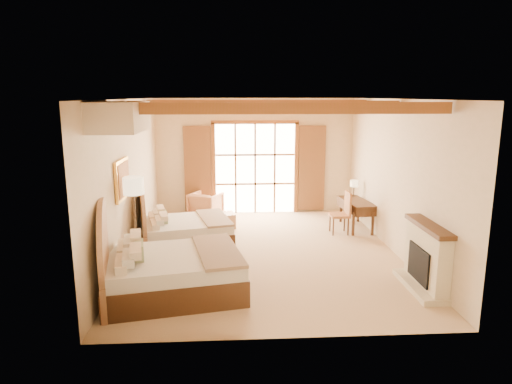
{
  "coord_description": "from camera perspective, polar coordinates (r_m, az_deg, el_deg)",
  "views": [
    {
      "loc": [
        -0.74,
        -9.17,
        3.27
      ],
      "look_at": [
        -0.17,
        0.2,
        1.28
      ],
      "focal_mm": 32.0,
      "sensor_mm": 36.0,
      "label": 1
    }
  ],
  "objects": [
    {
      "name": "french_doors",
      "position": [
        12.79,
        -0.11,
        2.9
      ],
      "size": [
        3.95,
        0.08,
        2.6
      ],
      "color": "white",
      "rests_on": "ground"
    },
    {
      "name": "nightstand",
      "position": [
        8.89,
        -14.34,
        -8.16
      ],
      "size": [
        0.5,
        0.5,
        0.53
      ],
      "primitive_type": "cube",
      "rotation": [
        0.0,
        0.0,
        -0.15
      ],
      "color": "#472817",
      "rests_on": "floor"
    },
    {
      "name": "ceiling",
      "position": [
        9.2,
        1.16,
        11.55
      ],
      "size": [
        7.0,
        7.0,
        0.0
      ],
      "primitive_type": "plane",
      "rotation": [
        3.14,
        0.0,
        0.0
      ],
      "color": "#B96F3C",
      "rests_on": "ground"
    },
    {
      "name": "wall_left",
      "position": [
        9.54,
        -15.59,
        1.46
      ],
      "size": [
        0.0,
        7.0,
        7.0
      ],
      "primitive_type": "plane",
      "rotation": [
        1.57,
        0.0,
        1.57
      ],
      "color": "beige",
      "rests_on": "ground"
    },
    {
      "name": "wall_right",
      "position": [
        9.95,
        17.12,
        1.79
      ],
      "size": [
        0.0,
        7.0,
        7.0
      ],
      "primitive_type": "plane",
      "rotation": [
        1.57,
        0.0,
        -1.57
      ],
      "color": "beige",
      "rests_on": "ground"
    },
    {
      "name": "bed_far",
      "position": [
        10.23,
        -9.61,
        -4.59
      ],
      "size": [
        2.23,
        1.85,
        1.26
      ],
      "rotation": [
        0.0,
        0.0,
        0.24
      ],
      "color": "#472817",
      "rests_on": "floor"
    },
    {
      "name": "ottoman",
      "position": [
        11.56,
        -4.0,
        -3.54
      ],
      "size": [
        0.6,
        0.6,
        0.37
      ],
      "primitive_type": "cube",
      "rotation": [
        0.0,
        0.0,
        0.22
      ],
      "color": "#B67753",
      "rests_on": "floor"
    },
    {
      "name": "floor_lamp",
      "position": [
        8.7,
        -15.07,
        0.04
      ],
      "size": [
        0.38,
        0.38,
        1.8
      ],
      "color": "#3D2E1F",
      "rests_on": "floor"
    },
    {
      "name": "armchair",
      "position": [
        12.43,
        -6.29,
        -1.67
      ],
      "size": [
        1.01,
        1.02,
        0.71
      ],
      "primitive_type": "imported",
      "rotation": [
        0.0,
        0.0,
        -3.58
      ],
      "color": "tan",
      "rests_on": "floor"
    },
    {
      "name": "desk",
      "position": [
        11.68,
        12.4,
        -2.65
      ],
      "size": [
        0.72,
        1.37,
        0.7
      ],
      "rotation": [
        0.0,
        0.0,
        0.13
      ],
      "color": "#472817",
      "rests_on": "floor"
    },
    {
      "name": "fireplace",
      "position": [
        8.38,
        20.44,
        -8.03
      ],
      "size": [
        0.46,
        1.4,
        1.16
      ],
      "color": "beige",
      "rests_on": "ground"
    },
    {
      "name": "floor",
      "position": [
        9.76,
        1.08,
        -7.58
      ],
      "size": [
        7.0,
        7.0,
        0.0
      ],
      "primitive_type": "plane",
      "color": "#D2B189",
      "rests_on": "ground"
    },
    {
      "name": "painting",
      "position": [
        8.78,
        -16.34,
        1.53
      ],
      "size": [
        0.06,
        0.95,
        0.75
      ],
      "color": "#F0B142",
      "rests_on": "wall_left"
    },
    {
      "name": "ceiling_beams",
      "position": [
        9.2,
        1.16,
        10.8
      ],
      "size": [
        5.39,
        4.6,
        0.18
      ],
      "primitive_type": null,
      "color": "brown",
      "rests_on": "ceiling"
    },
    {
      "name": "desk_chair",
      "position": [
        11.18,
        10.48,
        -3.53
      ],
      "size": [
        0.46,
        0.46,
        1.02
      ],
      "rotation": [
        0.0,
        0.0,
        0.03
      ],
      "color": "#9D6B42",
      "rests_on": "floor"
    },
    {
      "name": "bed_near",
      "position": [
        7.84,
        -11.58,
        -9.35
      ],
      "size": [
        2.55,
        2.09,
        1.48
      ],
      "rotation": [
        0.0,
        0.0,
        0.19
      ],
      "color": "#472817",
      "rests_on": "floor"
    },
    {
      "name": "canopy_valance",
      "position": [
        7.37,
        -16.7,
        9.01
      ],
      "size": [
        0.7,
        1.4,
        0.45
      ],
      "primitive_type": "cube",
      "color": "beige",
      "rests_on": "ceiling"
    },
    {
      "name": "desk_lamp",
      "position": [
        12.09,
        12.16,
        0.97
      ],
      "size": [
        0.21,
        0.21,
        0.41
      ],
      "color": "#3D2E1F",
      "rests_on": "desk"
    },
    {
      "name": "wall_back",
      "position": [
        12.8,
        -0.12,
        4.48
      ],
      "size": [
        5.5,
        0.0,
        5.5
      ],
      "primitive_type": "plane",
      "rotation": [
        1.57,
        0.0,
        0.0
      ],
      "color": "beige",
      "rests_on": "ground"
    }
  ]
}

